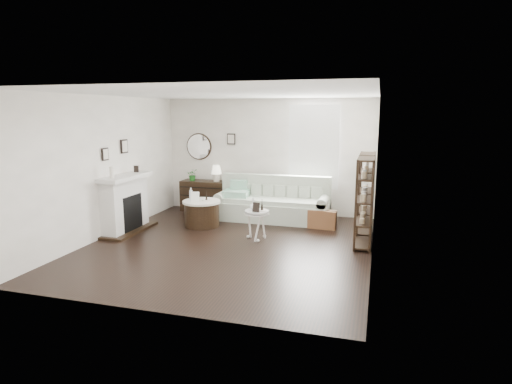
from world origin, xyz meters
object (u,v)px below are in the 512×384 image
(dresser, at_px, (204,196))
(drum_table, at_px, (202,213))
(sofa, at_px, (273,205))
(pedestal_table, at_px, (257,213))

(dresser, bearing_deg, drum_table, -69.43)
(sofa, height_order, pedestal_table, sofa)
(sofa, bearing_deg, pedestal_table, -87.04)
(sofa, relative_size, dresser, 2.26)
(sofa, xyz_separation_m, dresser, (-1.82, 0.39, 0.05))
(sofa, height_order, dresser, sofa)
(sofa, xyz_separation_m, drum_table, (-1.30, -0.98, -0.04))
(sofa, relative_size, drum_table, 3.17)
(sofa, bearing_deg, dresser, 167.85)
(dresser, xyz_separation_m, pedestal_table, (1.90, -1.98, 0.14))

